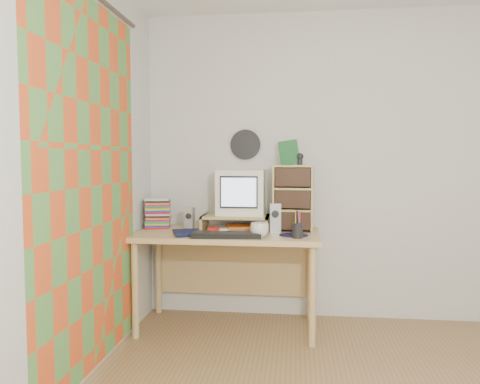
% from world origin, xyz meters
% --- Properties ---
extents(back_wall, '(3.50, 0.00, 3.50)m').
position_xyz_m(back_wall, '(0.00, 1.75, 1.25)').
color(back_wall, silver).
rests_on(back_wall, floor).
extents(left_wall, '(0.00, 3.50, 3.50)m').
position_xyz_m(left_wall, '(-1.75, 0.00, 1.25)').
color(left_wall, silver).
rests_on(left_wall, floor).
extents(curtain, '(0.00, 2.20, 2.20)m').
position_xyz_m(curtain, '(-1.71, 0.48, 1.15)').
color(curtain, '#D94F1E').
rests_on(curtain, left_wall).
extents(wall_disc, '(0.25, 0.02, 0.25)m').
position_xyz_m(wall_disc, '(-0.93, 1.73, 1.43)').
color(wall_disc, black).
rests_on(wall_disc, back_wall).
extents(desk, '(1.40, 0.70, 0.75)m').
position_xyz_m(desk, '(-1.03, 1.44, 0.62)').
color(desk, tan).
rests_on(desk, floor).
extents(monitor_riser, '(0.52, 0.30, 0.12)m').
position_xyz_m(monitor_riser, '(-0.98, 1.48, 0.84)').
color(monitor_riser, tan).
rests_on(monitor_riser, desk).
extents(crt_monitor, '(0.38, 0.38, 0.35)m').
position_xyz_m(crt_monitor, '(-0.94, 1.53, 1.05)').
color(crt_monitor, white).
rests_on(crt_monitor, monitor_riser).
extents(speaker_left, '(0.08, 0.08, 0.18)m').
position_xyz_m(speaker_left, '(-1.34, 1.42, 0.84)').
color(speaker_left, '#A3A3A7').
rests_on(speaker_left, desk).
extents(speaker_right, '(0.09, 0.09, 0.22)m').
position_xyz_m(speaker_right, '(-0.66, 1.42, 0.86)').
color(speaker_right, '#A3A3A7').
rests_on(speaker_right, desk).
extents(keyboard, '(0.51, 0.21, 0.03)m').
position_xyz_m(keyboard, '(-1.00, 1.14, 0.77)').
color(keyboard, black).
rests_on(keyboard, desk).
extents(dvd_stack, '(0.21, 0.17, 0.27)m').
position_xyz_m(dvd_stack, '(-1.62, 1.52, 0.89)').
color(dvd_stack, brown).
rests_on(dvd_stack, desk).
extents(cd_rack, '(0.32, 0.18, 0.51)m').
position_xyz_m(cd_rack, '(-0.53, 1.49, 1.01)').
color(cd_rack, tan).
rests_on(cd_rack, desk).
extents(mug, '(0.15, 0.15, 0.11)m').
position_xyz_m(mug, '(-0.77, 1.17, 0.80)').
color(mug, silver).
rests_on(mug, desk).
extents(diary, '(0.30, 0.26, 0.05)m').
position_xyz_m(diary, '(-1.41, 1.21, 0.78)').
color(diary, '#0E1435').
rests_on(diary, desk).
extents(mousepad, '(0.27, 0.27, 0.00)m').
position_xyz_m(mousepad, '(-0.52, 1.28, 0.75)').
color(mousepad, '#111035').
rests_on(mousepad, desk).
extents(pen_cup, '(0.09, 0.09, 0.15)m').
position_xyz_m(pen_cup, '(-0.50, 1.17, 0.83)').
color(pen_cup, black).
rests_on(pen_cup, desk).
extents(papers, '(0.37, 0.31, 0.04)m').
position_xyz_m(papers, '(-0.99, 1.48, 0.77)').
color(papers, silver).
rests_on(papers, desk).
extents(red_box, '(0.09, 0.06, 0.04)m').
position_xyz_m(red_box, '(-1.13, 1.32, 0.77)').
color(red_box, '#B11612').
rests_on(red_box, desk).
extents(game_box, '(0.15, 0.05, 0.19)m').
position_xyz_m(game_box, '(-0.57, 1.51, 1.36)').
color(game_box, '#185525').
rests_on(game_box, cd_rack).
extents(webcam, '(0.06, 0.06, 0.09)m').
position_xyz_m(webcam, '(-0.48, 1.49, 1.31)').
color(webcam, black).
rests_on(webcam, cd_rack).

